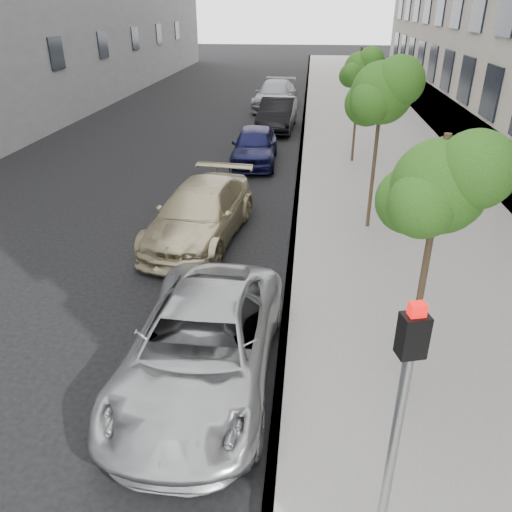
% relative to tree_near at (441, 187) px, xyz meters
% --- Properties ---
extents(ground, '(160.00, 160.00, 0.00)m').
position_rel_tree_near_xyz_m(ground, '(-3.23, -1.50, -3.49)').
color(ground, black).
rests_on(ground, ground).
extents(sidewalk, '(6.40, 72.00, 0.14)m').
position_rel_tree_near_xyz_m(sidewalk, '(1.07, 22.50, -3.42)').
color(sidewalk, gray).
rests_on(sidewalk, ground).
extents(curb, '(0.15, 72.00, 0.14)m').
position_rel_tree_near_xyz_m(curb, '(-2.05, 22.50, -3.42)').
color(curb, '#9E9B93').
rests_on(curb, ground).
extents(tree_near, '(1.63, 1.43, 4.16)m').
position_rel_tree_near_xyz_m(tree_near, '(0.00, 0.00, 0.00)').
color(tree_near, '#38281C').
rests_on(tree_near, sidewalk).
extents(tree_mid, '(1.83, 1.63, 4.46)m').
position_rel_tree_near_xyz_m(tree_mid, '(0.00, 6.50, 0.21)').
color(tree_mid, '#38281C').
rests_on(tree_mid, sidewalk).
extents(tree_far, '(1.53, 1.33, 4.19)m').
position_rel_tree_near_xyz_m(tree_far, '(-0.00, 13.00, 0.08)').
color(tree_far, '#38281C').
rests_on(tree_far, sidewalk).
extents(signal_pole, '(0.28, 0.24, 3.24)m').
position_rel_tree_near_xyz_m(signal_pole, '(-0.78, -2.79, -1.33)').
color(signal_pole, '#939699').
rests_on(signal_pole, sidewalk).
extents(minivan, '(2.40, 5.03, 1.39)m').
position_rel_tree_near_xyz_m(minivan, '(-3.33, -0.07, -2.80)').
color(minivan, '#A0A2A4').
rests_on(minivan, ground).
extents(suv, '(2.61, 5.18, 1.44)m').
position_rel_tree_near_xyz_m(suv, '(-4.51, 5.51, -2.77)').
color(suv, tan).
rests_on(suv, ground).
extents(sedan_blue, '(1.80, 4.22, 1.42)m').
position_rel_tree_near_xyz_m(sedan_blue, '(-3.85, 12.72, -2.78)').
color(sedan_blue, '#0F1135').
rests_on(sedan_blue, ground).
extents(sedan_black, '(1.83, 4.71, 1.53)m').
position_rel_tree_near_xyz_m(sedan_black, '(-3.35, 18.73, -2.73)').
color(sedan_black, black).
rests_on(sedan_black, ground).
extents(sedan_rear, '(2.61, 5.58, 1.58)m').
position_rel_tree_near_xyz_m(sedan_rear, '(-3.86, 24.36, -2.70)').
color(sedan_rear, gray).
rests_on(sedan_rear, ground).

